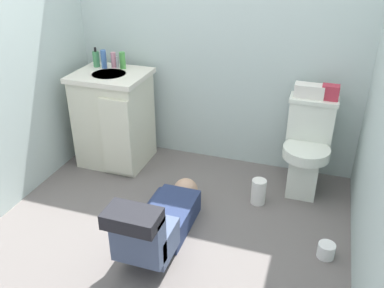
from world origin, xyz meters
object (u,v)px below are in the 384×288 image
(toilet, at_px, (307,148))
(bottle_pink, at_px, (114,60))
(bottle_blue, at_px, (104,59))
(bottle_green, at_px, (122,60))
(vanity_cabinet, at_px, (114,118))
(toiletry_bag, at_px, (330,92))
(soap_dispenser, at_px, (96,59))
(person_plumber, at_px, (159,222))
(paper_towel_roll, at_px, (258,192))
(tissue_box, at_px, (309,91))
(toilet_paper_roll, at_px, (326,251))
(faucet, at_px, (117,62))

(toilet, xyz_separation_m, bottle_pink, (-1.67, 0.08, 0.52))
(toilet, relative_size, bottle_blue, 4.84)
(bottle_pink, bearing_deg, toilet, -2.87)
(bottle_green, bearing_deg, vanity_cabinet, -106.38)
(toiletry_bag, distance_m, soap_dispenser, 1.93)
(person_plumber, bearing_deg, toilet, 49.62)
(paper_towel_roll, bearing_deg, person_plumber, -128.94)
(tissue_box, bearing_deg, toiletry_bag, 0.00)
(tissue_box, xyz_separation_m, bottle_green, (-1.54, -0.01, 0.09))
(toiletry_bag, bearing_deg, toilet_paper_roll, -82.19)
(bottle_blue, bearing_deg, tissue_box, 1.59)
(bottle_pink, bearing_deg, faucet, -7.66)
(toilet, distance_m, bottle_green, 1.67)
(vanity_cabinet, bearing_deg, toilet, 2.36)
(bottle_pink, bearing_deg, toiletry_bag, 0.21)
(paper_towel_roll, height_order, toilet_paper_roll, paper_towel_roll)
(tissue_box, xyz_separation_m, paper_towel_roll, (-0.26, -0.41, -0.70))
(bottle_blue, bearing_deg, toilet, -1.43)
(faucet, distance_m, paper_towel_roll, 1.59)
(person_plumber, bearing_deg, toilet_paper_roll, 11.62)
(tissue_box, relative_size, toiletry_bag, 1.77)
(tissue_box, distance_m, bottle_green, 1.54)
(person_plumber, xyz_separation_m, paper_towel_roll, (0.54, 0.66, -0.08))
(bottle_blue, relative_size, toilet_paper_roll, 1.41)
(person_plumber, bearing_deg, bottle_blue, 131.36)
(toilet_paper_roll, bearing_deg, paper_towel_roll, 139.47)
(bottle_green, distance_m, toilet_paper_roll, 2.17)
(person_plumber, relative_size, bottle_pink, 8.16)
(toiletry_bag, relative_size, bottle_pink, 0.95)
(person_plumber, relative_size, paper_towel_roll, 5.29)
(faucet, height_order, paper_towel_roll, faucet)
(bottle_blue, relative_size, paper_towel_roll, 0.77)
(tissue_box, bearing_deg, toilet, -63.57)
(toiletry_bag, relative_size, bottle_blue, 0.80)
(soap_dispenser, xyz_separation_m, paper_towel_roll, (1.52, -0.38, -0.79))
(paper_towel_roll, bearing_deg, soap_dispenser, 166.06)
(faucet, xyz_separation_m, soap_dispenser, (-0.19, -0.02, 0.02))
(toiletry_bag, distance_m, bottle_green, 1.69)
(bottle_pink, distance_m, paper_towel_roll, 1.63)
(person_plumber, xyz_separation_m, soap_dispenser, (-0.99, 1.04, 0.71))
(vanity_cabinet, bearing_deg, toilet_paper_roll, -20.67)
(vanity_cabinet, distance_m, tissue_box, 1.64)
(toilet, relative_size, vanity_cabinet, 0.91)
(toilet, xyz_separation_m, paper_towel_roll, (-0.30, -0.32, -0.27))
(vanity_cabinet, bearing_deg, person_plumber, -49.13)
(bottle_green, bearing_deg, toiletry_bag, 0.27)
(toilet_paper_roll, bearing_deg, tissue_box, 107.34)
(toilet, xyz_separation_m, bottle_blue, (-1.74, 0.04, 0.53))
(toiletry_bag, bearing_deg, soap_dispenser, -179.06)
(vanity_cabinet, height_order, soap_dispenser, soap_dispenser)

